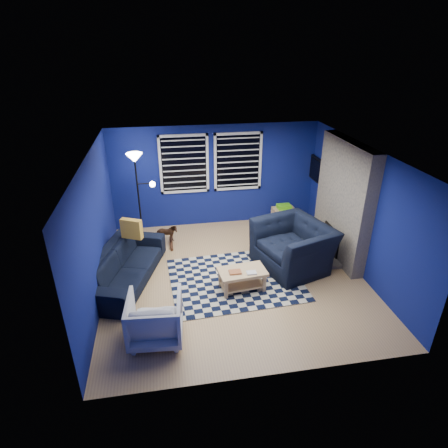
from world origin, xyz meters
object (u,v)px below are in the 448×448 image
object	(u,v)px
tv	(319,171)
armchair_big	(293,246)
floor_lamp	(137,171)
coffee_table	(242,276)
rocking_horse	(166,234)
cabinet	(283,216)
sofa	(125,265)
armchair_bent	(155,318)

from	to	relation	value
tv	armchair_big	bearing A→B (deg)	-123.34
armchair_big	floor_lamp	world-z (taller)	floor_lamp
armchair_big	floor_lamp	xyz separation A→B (m)	(-3.06, 1.64, 1.24)
coffee_table	floor_lamp	world-z (taller)	floor_lamp
rocking_horse	coffee_table	xyz separation A→B (m)	(1.35, -1.96, 0.02)
rocking_horse	cabinet	size ratio (longest dim) A/B	0.90
sofa	floor_lamp	world-z (taller)	floor_lamp
sofa	cabinet	distance (m)	4.21
floor_lamp	coffee_table	bearing A→B (deg)	-50.66
tv	cabinet	size ratio (longest dim) A/B	1.78
sofa	coffee_table	xyz separation A→B (m)	(2.16, -0.67, -0.04)
armchair_big	tv	bearing A→B (deg)	128.11
coffee_table	cabinet	size ratio (longest dim) A/B	1.64
armchair_bent	coffee_table	world-z (taller)	armchair_bent
tv	coffee_table	distance (m)	3.60
cabinet	floor_lamp	xyz separation A→B (m)	(-3.48, -0.26, 1.47)
sofa	armchair_big	size ratio (longest dim) A/B	1.61
armchair_big	coffee_table	world-z (taller)	armchair_big
rocking_horse	coffee_table	world-z (taller)	rocking_horse
tv	cabinet	distance (m)	1.40
tv	sofa	world-z (taller)	tv
armchair_big	armchair_bent	distance (m)	3.25
armchair_bent	rocking_horse	world-z (taller)	armchair_bent
cabinet	floor_lamp	distance (m)	3.78
tv	rocking_horse	world-z (taller)	tv
armchair_bent	floor_lamp	bearing A→B (deg)	-80.65
rocking_horse	cabinet	bearing A→B (deg)	-76.83
sofa	coffee_table	world-z (taller)	sofa
tv	floor_lamp	distance (m)	4.27
sofa	armchair_bent	xyz separation A→B (m)	(0.56, -1.70, 0.04)
sofa	tv	bearing A→B (deg)	-50.80
armchair_big	armchair_bent	world-z (taller)	armchair_big
sofa	cabinet	world-z (taller)	sofa
sofa	floor_lamp	bearing A→B (deg)	7.54
armchair_bent	rocking_horse	size ratio (longest dim) A/B	1.66
sofa	cabinet	bearing A→B (deg)	-45.82
sofa	armchair_big	world-z (taller)	armchair_big
tv	coffee_table	world-z (taller)	tv
armchair_bent	tv	bearing A→B (deg)	-134.20
tv	armchair_big	distance (m)	2.37
coffee_table	sofa	bearing A→B (deg)	162.62
sofa	coffee_table	distance (m)	2.26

